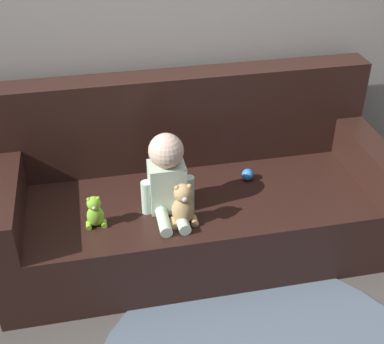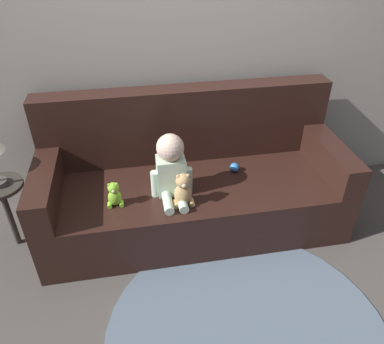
% 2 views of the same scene
% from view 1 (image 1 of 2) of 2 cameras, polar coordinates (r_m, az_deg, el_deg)
% --- Properties ---
extents(ground_plane, '(12.00, 12.00, 0.00)m').
position_cam_1_polar(ground_plane, '(3.22, 0.36, -7.96)').
color(ground_plane, '#4C4742').
extents(wall_back, '(8.00, 0.05, 2.60)m').
position_cam_1_polar(wall_back, '(3.03, -1.65, 17.53)').
color(wall_back, '#ADA89E').
rests_on(wall_back, ground_plane).
extents(couch, '(2.15, 0.85, 0.97)m').
position_cam_1_polar(couch, '(3.07, 0.11, -2.55)').
color(couch, black).
rests_on(couch, ground_plane).
extents(person_baby, '(0.28, 0.34, 0.44)m').
position_cam_1_polar(person_baby, '(2.73, -2.65, -0.53)').
color(person_baby, silver).
rests_on(person_baby, couch).
extents(teddy_bear_brown, '(0.14, 0.11, 0.24)m').
position_cam_1_polar(teddy_bear_brown, '(2.68, -0.94, -3.58)').
color(teddy_bear_brown, tan).
rests_on(teddy_bear_brown, couch).
extents(plush_toy_side, '(0.10, 0.08, 0.18)m').
position_cam_1_polar(plush_toy_side, '(2.73, -10.31, -4.25)').
color(plush_toy_side, '#8CD133').
rests_on(plush_toy_side, couch).
extents(toy_ball, '(0.07, 0.07, 0.07)m').
position_cam_1_polar(toy_ball, '(3.06, 5.96, -0.28)').
color(toy_ball, '#337FDB').
rests_on(toy_ball, couch).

